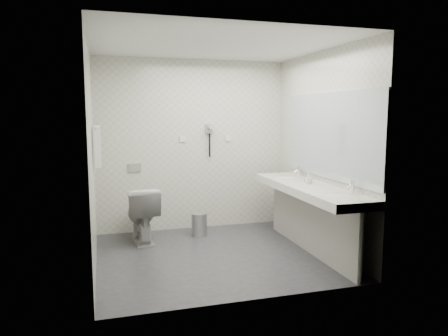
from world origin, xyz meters
name	(u,v)px	position (x,y,z in m)	size (l,w,h in m)	color
floor	(216,255)	(0.00, 0.00, 0.00)	(2.80, 2.80, 0.00)	#2B2A2F
ceiling	(215,45)	(0.00, 0.00, 2.50)	(2.80, 2.80, 0.00)	silver
wall_back	(193,145)	(0.00, 1.30, 1.25)	(2.80, 2.80, 0.00)	beige
wall_front	(253,166)	(0.00, -1.30, 1.25)	(2.80, 2.80, 0.00)	beige
wall_left	(92,157)	(-1.40, 0.00, 1.25)	(2.60, 2.60, 0.00)	beige
wall_right	(321,150)	(1.40, 0.00, 1.25)	(2.60, 2.60, 0.00)	beige
vanity_counter	(308,189)	(1.12, -0.20, 0.80)	(0.55, 2.20, 0.10)	silver
vanity_panel	(309,222)	(1.15, -0.20, 0.38)	(0.03, 2.15, 0.75)	gray
vanity_post_near	(360,248)	(1.18, -1.24, 0.38)	(0.06, 0.06, 0.75)	silver
vanity_post_far	(278,205)	(1.18, 0.84, 0.38)	(0.06, 0.06, 0.75)	silver
mirror	(329,136)	(1.39, -0.20, 1.45)	(0.02, 2.20, 1.05)	#B2BCC6
basin_near	(336,196)	(1.12, -0.85, 0.83)	(0.40, 0.31, 0.05)	silver
basin_far	(286,178)	(1.12, 0.45, 0.83)	(0.40, 0.31, 0.05)	silver
faucet_near	(353,187)	(1.32, -0.85, 0.92)	(0.04, 0.04, 0.15)	silver
faucet_far	(299,171)	(1.32, 0.45, 0.92)	(0.04, 0.04, 0.15)	silver
soap_bottle_a	(308,179)	(1.15, -0.14, 0.91)	(0.05, 0.05, 0.11)	silver
soap_bottle_b	(309,179)	(1.20, -0.08, 0.90)	(0.08, 0.08, 0.11)	silver
glass_left	(307,177)	(1.22, 0.04, 0.90)	(0.06, 0.06, 0.11)	silver
glass_right	(307,176)	(1.30, 0.18, 0.90)	(0.05, 0.05, 0.10)	silver
toilet	(142,214)	(-0.81, 0.82, 0.37)	(0.42, 0.74, 0.75)	silver
flush_plate	(135,168)	(-0.85, 1.29, 0.95)	(0.18, 0.02, 0.12)	#B2B5BA
pedal_bin	(199,225)	(-0.01, 0.87, 0.15)	(0.22, 0.22, 0.31)	#B2B5BA
bin_lid	(199,214)	(-0.01, 0.87, 0.32)	(0.22, 0.22, 0.01)	#B2B5BA
towel_rail	(96,128)	(-1.35, 0.55, 1.55)	(0.02, 0.02, 0.62)	silver
towel_near	(98,146)	(-1.34, 0.41, 1.33)	(0.07, 0.24, 0.48)	white
towel_far	(98,145)	(-1.34, 0.69, 1.33)	(0.07, 0.24, 0.48)	white
dryer_cradle	(209,128)	(0.25, 1.27, 1.50)	(0.10, 0.04, 0.14)	#9B9AA0
dryer_barrel	(211,126)	(0.25, 1.20, 1.53)	(0.08, 0.08, 0.14)	#9B9AA0
dryer_cord	(210,145)	(0.25, 1.26, 1.25)	(0.02, 0.02, 0.35)	black
switch_plate_a	(183,139)	(-0.15, 1.29, 1.35)	(0.09, 0.02, 0.09)	silver
switch_plate_b	(228,138)	(0.55, 1.29, 1.35)	(0.09, 0.02, 0.09)	silver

